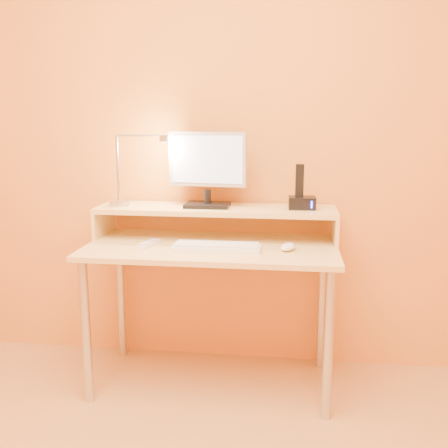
# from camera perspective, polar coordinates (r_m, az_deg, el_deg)

# --- Properties ---
(wall_back) EXTENTS (3.00, 0.04, 2.50)m
(wall_back) POSITION_cam_1_polar(r_m,az_deg,el_deg) (2.72, -0.41, 10.21)
(wall_back) COLOR orange
(wall_back) RESTS_ON floor
(desk_leg_fl) EXTENTS (0.04, 0.04, 0.69)m
(desk_leg_fl) POSITION_cam_1_polar(r_m,az_deg,el_deg) (2.51, -15.03, -11.53)
(desk_leg_fl) COLOR #BABBC0
(desk_leg_fl) RESTS_ON floor
(desk_leg_fr) EXTENTS (0.04, 0.04, 0.69)m
(desk_leg_fr) POSITION_cam_1_polar(r_m,az_deg,el_deg) (2.34, 11.46, -13.07)
(desk_leg_fr) COLOR #BABBC0
(desk_leg_fr) RESTS_ON floor
(desk_leg_bl) EXTENTS (0.04, 0.04, 0.69)m
(desk_leg_bl) POSITION_cam_1_polar(r_m,az_deg,el_deg) (2.94, -11.34, -7.84)
(desk_leg_bl) COLOR #BABBC0
(desk_leg_bl) RESTS_ON floor
(desk_leg_br) EXTENTS (0.04, 0.04, 0.69)m
(desk_leg_br) POSITION_cam_1_polar(r_m,az_deg,el_deg) (2.80, 10.76, -8.82)
(desk_leg_br) COLOR #BABBC0
(desk_leg_br) RESTS_ON floor
(desk_lower) EXTENTS (1.20, 0.60, 0.02)m
(desk_lower) POSITION_cam_1_polar(r_m,az_deg,el_deg) (2.48, -1.39, -2.61)
(desk_lower) COLOR #E9C480
(desk_lower) RESTS_ON floor
(shelf_riser_left) EXTENTS (0.02, 0.30, 0.14)m
(shelf_riser_left) POSITION_cam_1_polar(r_m,az_deg,el_deg) (2.75, -13.17, 0.22)
(shelf_riser_left) COLOR #E9C480
(shelf_riser_left) RESTS_ON desk_lower
(shelf_riser_right) EXTENTS (0.02, 0.30, 0.14)m
(shelf_riser_right) POSITION_cam_1_polar(r_m,az_deg,el_deg) (2.59, 12.16, -0.44)
(shelf_riser_right) COLOR #E9C480
(shelf_riser_right) RESTS_ON desk_lower
(desk_shelf) EXTENTS (1.20, 0.30, 0.02)m
(desk_shelf) POSITION_cam_1_polar(r_m,az_deg,el_deg) (2.59, -0.91, 1.63)
(desk_shelf) COLOR #E9C480
(desk_shelf) RESTS_ON desk_lower
(monitor_foot) EXTENTS (0.22, 0.16, 0.02)m
(monitor_foot) POSITION_cam_1_polar(r_m,az_deg,el_deg) (2.59, -1.85, 2.12)
(monitor_foot) COLOR black
(monitor_foot) RESTS_ON desk_shelf
(monitor_neck) EXTENTS (0.04, 0.04, 0.07)m
(monitor_neck) POSITION_cam_1_polar(r_m,az_deg,el_deg) (2.59, -1.85, 3.08)
(monitor_neck) COLOR black
(monitor_neck) RESTS_ON monitor_foot
(monitor_panel) EXTENTS (0.40, 0.08, 0.27)m
(monitor_panel) POSITION_cam_1_polar(r_m,az_deg,el_deg) (2.58, -1.84, 7.19)
(monitor_panel) COLOR #B9B9BF
(monitor_panel) RESTS_ON monitor_neck
(monitor_back) EXTENTS (0.35, 0.05, 0.23)m
(monitor_back) POSITION_cam_1_polar(r_m,az_deg,el_deg) (2.60, -1.76, 7.22)
(monitor_back) COLOR black
(monitor_back) RESTS_ON monitor_panel
(monitor_screen) EXTENTS (0.36, 0.05, 0.23)m
(monitor_screen) POSITION_cam_1_polar(r_m,az_deg,el_deg) (2.56, -1.91, 7.15)
(monitor_screen) COLOR #AAB3D3
(monitor_screen) RESTS_ON monitor_panel
(lamp_base) EXTENTS (0.10, 0.10, 0.02)m
(lamp_base) POSITION_cam_1_polar(r_m,az_deg,el_deg) (2.67, -11.52, 2.25)
(lamp_base) COLOR #BABBC0
(lamp_base) RESTS_ON desk_shelf
(lamp_post) EXTENTS (0.01, 0.01, 0.33)m
(lamp_post) POSITION_cam_1_polar(r_m,az_deg,el_deg) (2.65, -11.67, 6.04)
(lamp_post) COLOR #BABBC0
(lamp_post) RESTS_ON lamp_base
(lamp_arm) EXTENTS (0.24, 0.01, 0.01)m
(lamp_arm) POSITION_cam_1_polar(r_m,az_deg,el_deg) (2.60, -9.29, 9.67)
(lamp_arm) COLOR #BABBC0
(lamp_arm) RESTS_ON lamp_post
(lamp_head) EXTENTS (0.04, 0.04, 0.03)m
(lamp_head) POSITION_cam_1_polar(r_m,az_deg,el_deg) (2.57, -6.68, 9.38)
(lamp_head) COLOR #BABBC0
(lamp_head) RESTS_ON lamp_arm
(lamp_bulb) EXTENTS (0.03, 0.03, 0.00)m
(lamp_bulb) POSITION_cam_1_polar(r_m,az_deg,el_deg) (2.57, -6.67, 9.03)
(lamp_bulb) COLOR #FFEAC6
(lamp_bulb) RESTS_ON lamp_head
(phone_dock) EXTENTS (0.13, 0.10, 0.06)m
(phone_dock) POSITION_cam_1_polar(r_m,az_deg,el_deg) (2.56, 8.63, 2.33)
(phone_dock) COLOR black
(phone_dock) RESTS_ON desk_shelf
(phone_handset) EXTENTS (0.04, 0.03, 0.16)m
(phone_handset) POSITION_cam_1_polar(r_m,az_deg,el_deg) (2.54, 8.37, 4.79)
(phone_handset) COLOR black
(phone_handset) RESTS_ON phone_dock
(phone_led) EXTENTS (0.01, 0.00, 0.04)m
(phone_led) POSITION_cam_1_polar(r_m,az_deg,el_deg) (2.51, 9.68, 2.12)
(phone_led) COLOR #2628FF
(phone_led) RESTS_ON phone_dock
(keyboard) EXTENTS (0.40, 0.13, 0.02)m
(keyboard) POSITION_cam_1_polar(r_m,az_deg,el_deg) (2.38, -0.83, -2.65)
(keyboard) COLOR white
(keyboard) RESTS_ON desk_lower
(mouse) EXTENTS (0.10, 0.12, 0.04)m
(mouse) POSITION_cam_1_polar(r_m,az_deg,el_deg) (2.38, 7.11, -2.52)
(mouse) COLOR white
(mouse) RESTS_ON desk_lower
(remote_control) EXTENTS (0.08, 0.17, 0.02)m
(remote_control) POSITION_cam_1_polar(r_m,az_deg,el_deg) (2.47, -8.39, -2.26)
(remote_control) COLOR white
(remote_control) RESTS_ON desk_lower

